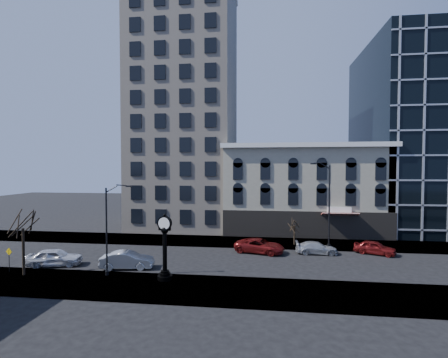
# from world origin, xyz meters

# --- Properties ---
(ground) EXTENTS (160.00, 160.00, 0.00)m
(ground) POSITION_xyz_m (0.00, 0.00, 0.00)
(ground) COLOR black
(ground) RESTS_ON ground
(sidewalk_far) EXTENTS (160.00, 6.00, 0.12)m
(sidewalk_far) POSITION_xyz_m (0.00, 8.00, 0.06)
(sidewalk_far) COLOR #9C998E
(sidewalk_far) RESTS_ON ground
(sidewalk_near) EXTENTS (160.00, 6.00, 0.12)m
(sidewalk_near) POSITION_xyz_m (0.00, -8.00, 0.06)
(sidewalk_near) COLOR #9C998E
(sidewalk_near) RESTS_ON ground
(cream_tower) EXTENTS (15.90, 15.40, 42.50)m
(cream_tower) POSITION_xyz_m (-6.11, 18.88, 19.32)
(cream_tower) COLOR beige
(cream_tower) RESTS_ON ground
(victorian_row) EXTENTS (22.60, 11.19, 12.50)m
(victorian_row) POSITION_xyz_m (12.00, 15.89, 6.00)
(victorian_row) COLOR #A6A189
(victorian_row) RESTS_ON ground
(glass_office) EXTENTS (20.00, 20.15, 28.00)m
(glass_office) POSITION_xyz_m (32.00, 20.91, 14.00)
(glass_office) COLOR black
(glass_office) RESTS_ON ground
(street_clock) EXTENTS (1.23, 1.23, 5.41)m
(street_clock) POSITION_xyz_m (-1.58, -6.45, 2.57)
(street_clock) COLOR black
(street_clock) RESTS_ON sidewalk_near
(street_lamp_near) EXTENTS (2.03, 0.56, 7.87)m
(street_lamp_near) POSITION_xyz_m (-6.24, -5.90, 6.06)
(street_lamp_near) COLOR black
(street_lamp_near) RESTS_ON sidewalk_near
(street_lamp_far) EXTENTS (2.55, 0.81, 9.97)m
(street_lamp_far) POSITION_xyz_m (13.09, 5.85, 7.64)
(street_lamp_far) COLOR black
(street_lamp_far) RESTS_ON sidewalk_far
(bare_tree_near) EXTENTS (3.74, 3.74, 6.42)m
(bare_tree_near) POSITION_xyz_m (-13.90, -6.81, 4.97)
(bare_tree_near) COLOR black
(bare_tree_near) RESTS_ON sidewalk_near
(bare_tree_far) EXTENTS (2.10, 2.10, 3.61)m
(bare_tree_far) POSITION_xyz_m (10.06, 7.12, 2.83)
(bare_tree_far) COLOR black
(bare_tree_far) RESTS_ON sidewalk_far
(warning_sign) EXTENTS (0.68, 0.17, 2.12)m
(warning_sign) POSITION_xyz_m (-15.77, -6.21, 1.58)
(warning_sign) COLOR black
(warning_sign) RESTS_ON sidewalk_near
(car_near_a) EXTENTS (5.16, 3.22, 1.64)m
(car_near_a) POSITION_xyz_m (-13.09, -3.82, 0.82)
(car_near_a) COLOR silver
(car_near_a) RESTS_ON ground
(car_near_b) EXTENTS (4.97, 2.44, 1.57)m
(car_near_b) POSITION_xyz_m (-6.00, -3.73, 0.78)
(car_near_b) COLOR #A5A8AD
(car_near_b) RESTS_ON ground
(car_far_a) EXTENTS (5.84, 3.78, 1.50)m
(car_far_a) POSITION_xyz_m (5.98, 3.35, 0.75)
(car_far_a) COLOR maroon
(car_far_a) RESTS_ON ground
(car_far_b) EXTENTS (4.42, 1.84, 1.28)m
(car_far_b) POSITION_xyz_m (12.07, 3.62, 0.64)
(car_far_b) COLOR #A5A8AD
(car_far_b) RESTS_ON ground
(car_far_c) EXTENTS (4.50, 3.27, 1.42)m
(car_far_c) POSITION_xyz_m (18.24, 4.25, 0.71)
(car_far_c) COLOR maroon
(car_far_c) RESTS_ON ground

